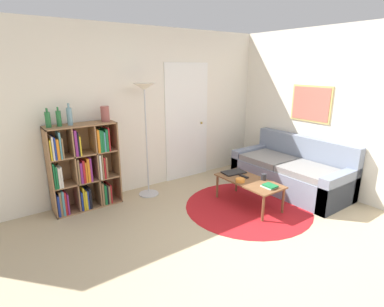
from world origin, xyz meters
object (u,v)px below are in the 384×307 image
Objects in this scene: floor_lamp at (145,103)px; bottle_right at (70,116)px; laptop at (234,172)px; bottle_left at (48,119)px; bottle_middle at (59,118)px; couch at (292,172)px; cup at (264,177)px; vase_on_shelf at (105,114)px; bookshelf at (83,169)px; bowl at (240,180)px; coffee_table at (249,183)px.

floor_lamp reaches higher than bottle_right.
bottle_left is (-2.38, 1.00, 0.94)m from laptop.
bottle_right is (0.14, -0.00, 0.02)m from bottle_middle.
couch is 3.57m from bottle_right.
laptop is at bearing 107.56° from cup.
couch is 4.94× the size of laptop.
vase_on_shelf is (0.49, 0.00, -0.01)m from bottle_right.
floor_lamp is 2.68m from couch.
floor_lamp is at bearing -8.02° from bookshelf.
bookshelf is 2.25m from laptop.
bookshelf reaches higher than bowl.
laptop is 2.63m from bottle_middle.
couch is 1.22m from bowl.
bowl reaches higher than laptop.
laptop is at bearing -23.71° from bottle_middle.
bookshelf is 0.83m from bottle_left.
couch is at bearing 8.71° from cup.
floor_lamp is 1.73m from laptop.
vase_on_shelf is (0.76, -0.00, 0.00)m from bottle_left.
cup is at bearing -32.85° from bottle_right.
bowl is 2.62m from bottle_middle.
bowl is 1.42× the size of cup.
bottle_right reaches higher than vase_on_shelf.
bowl is 0.60× the size of vase_on_shelf.
coffee_table is 0.36m from laptop.
floor_lamp reaches higher than vase_on_shelf.
bowl is 0.45× the size of bottle_right.
bookshelf is 4.83× the size of bottle_middle.
bottle_left is (-3.41, 1.33, 1.06)m from couch.
bottle_middle is 1.17× the size of vase_on_shelf.
couch is 0.90m from cup.
bowl is at bearing -34.39° from bottle_right.
laptop is 1.52× the size of bottle_left.
bookshelf is 2.41m from coffee_table.
bookshelf reaches higher than laptop.
bookshelf is 0.66× the size of couch.
vase_on_shelf is at bearing 153.35° from couch.
bottle_middle reaches higher than bookshelf.
cup is at bearing -47.74° from floor_lamp.
coffee_table is 0.23m from cup.
cup is at bearing -30.11° from bottle_left.
bookshelf is at bearing 153.86° from laptop.
cup is at bearing -32.59° from coffee_table.
coffee_table is at bearing -40.24° from vase_on_shelf.
bottle_right is (-0.10, -0.00, 0.76)m from bookshelf.
bottle_middle is at bearing 173.59° from floor_lamp.
bottle_right reaches higher than bookshelf.
laptop is at bearing -22.68° from bottle_left.
cup is 0.32× the size of bottle_right.
bookshelf reaches higher than coffee_table.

